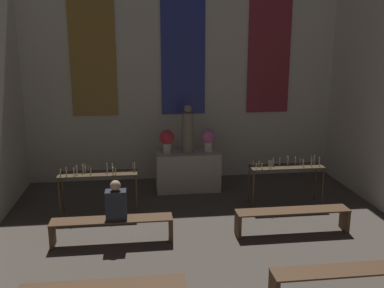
{
  "coord_description": "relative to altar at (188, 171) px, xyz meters",
  "views": [
    {
      "loc": [
        -1.12,
        0.54,
        3.47
      ],
      "look_at": [
        0.0,
        9.41,
        1.31
      ],
      "focal_mm": 40.0,
      "sensor_mm": 36.0,
      "label": 1
    }
  ],
  "objects": [
    {
      "name": "wall_back",
      "position": [
        0.0,
        1.0,
        2.2
      ],
      "size": [
        7.97,
        0.16,
        5.26
      ],
      "color": "beige",
      "rests_on": "ground_plane"
    },
    {
      "name": "altar",
      "position": [
        0.0,
        0.0,
        0.0
      ],
      "size": [
        1.5,
        0.69,
        0.92
      ],
      "color": "#BCB29E",
      "rests_on": "ground_plane"
    },
    {
      "name": "statue",
      "position": [
        0.0,
        0.0,
        0.98
      ],
      "size": [
        0.27,
        0.27,
        1.13
      ],
      "color": "gray",
      "rests_on": "altar"
    },
    {
      "name": "flower_vase_left",
      "position": [
        -0.49,
        -0.0,
        0.79
      ],
      "size": [
        0.34,
        0.34,
        0.55
      ],
      "color": "beige",
      "rests_on": "altar"
    },
    {
      "name": "flower_vase_right",
      "position": [
        0.49,
        -0.0,
        0.79
      ],
      "size": [
        0.34,
        0.34,
        0.55
      ],
      "color": "beige",
      "rests_on": "altar"
    },
    {
      "name": "candle_rack_left",
      "position": [
        -1.97,
        -1.26,
        0.31
      ],
      "size": [
        1.57,
        0.43,
        1.08
      ],
      "color": "#473823",
      "rests_on": "ground_plane"
    },
    {
      "name": "candle_rack_right",
      "position": [
        1.97,
        -1.26,
        0.31
      ],
      "size": [
        1.57,
        0.43,
        1.08
      ],
      "color": "#473823",
      "rests_on": "ground_plane"
    },
    {
      "name": "pew_third_right",
      "position": [
        1.64,
        -4.73,
        -0.12
      ],
      "size": [
        2.11,
        0.36,
        0.45
      ],
      "color": "#4C331E",
      "rests_on": "ground_plane"
    },
    {
      "name": "pew_back_left",
      "position": [
        -1.64,
        -2.62,
        -0.12
      ],
      "size": [
        2.11,
        0.36,
        0.45
      ],
      "color": "#4C331E",
      "rests_on": "ground_plane"
    },
    {
      "name": "pew_back_right",
      "position": [
        1.64,
        -2.62,
        -0.12
      ],
      "size": [
        2.11,
        0.36,
        0.45
      ],
      "color": "#4C331E",
      "rests_on": "ground_plane"
    },
    {
      "name": "person_seated",
      "position": [
        -1.55,
        -2.62,
        0.3
      ],
      "size": [
        0.36,
        0.24,
        0.7
      ],
      "color": "#282D38",
      "rests_on": "pew_back_left"
    }
  ]
}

